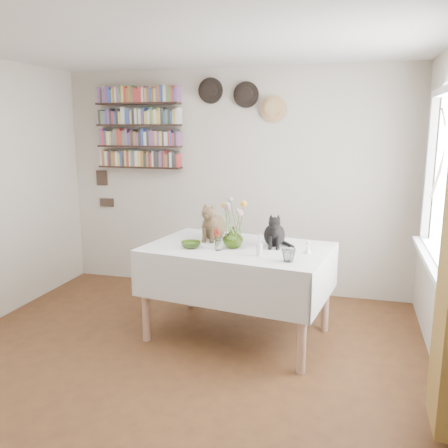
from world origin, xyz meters
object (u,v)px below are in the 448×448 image
(tabby_cat, at_px, (214,220))
(bookshelf_unit, at_px, (139,128))
(black_cat, at_px, (275,229))
(dining_table, at_px, (238,269))
(flower_vase, at_px, (233,237))

(tabby_cat, height_order, bookshelf_unit, bookshelf_unit)
(black_cat, bearing_deg, dining_table, -169.25)
(bookshelf_unit, bearing_deg, dining_table, -39.01)
(flower_vase, bearing_deg, tabby_cat, 133.11)
(tabby_cat, xyz_separation_m, black_cat, (0.59, -0.11, -0.03))
(dining_table, bearing_deg, black_cat, 19.07)
(flower_vase, relative_size, bookshelf_unit, 0.18)
(dining_table, distance_m, flower_vase, 0.31)
(bookshelf_unit, bearing_deg, tabby_cat, -39.51)
(tabby_cat, bearing_deg, dining_table, -31.34)
(black_cat, relative_size, flower_vase, 1.66)
(tabby_cat, relative_size, black_cat, 1.16)
(tabby_cat, distance_m, black_cat, 0.60)
(dining_table, relative_size, flower_vase, 9.15)
(dining_table, relative_size, tabby_cat, 4.74)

